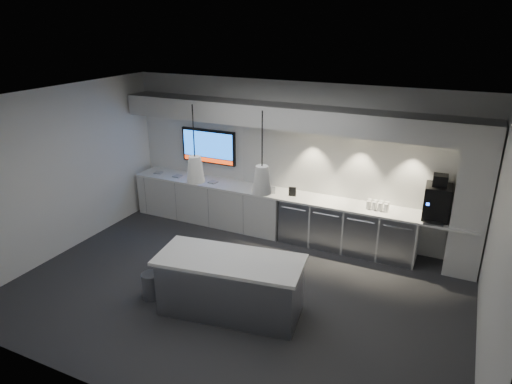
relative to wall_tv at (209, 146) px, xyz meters
The scene contains 28 objects.
floor 3.47m from the wall_tv, 52.18° to the right, with size 7.00×7.00×0.00m, color #2E2E30.
ceiling 3.42m from the wall_tv, 52.18° to the right, with size 7.00×7.00×0.00m, color black.
wall_back 1.90m from the wall_tv, ahead, with size 7.00×7.00×0.00m, color white.
wall_front 5.30m from the wall_tv, 68.99° to the right, with size 7.00×7.00×0.00m, color white.
wall_left 2.92m from the wall_tv, 123.17° to the right, with size 7.00×7.00×0.00m, color white.
wall_right 5.93m from the wall_tv, 24.38° to the right, with size 7.00×7.00×0.00m, color white.
back_counter 2.04m from the wall_tv, ahead, with size 6.80×0.65×0.04m, color white.
left_base_cabinets 1.17m from the wall_tv, 61.19° to the right, with size 3.30×0.63×0.86m, color silver.
fridge_unit_a 2.45m from the wall_tv, ahead, with size 0.60×0.61×0.85m, color #95979D.
fridge_unit_b 3.01m from the wall_tv, ahead, with size 0.60×0.61×0.85m, color #95979D.
fridge_unit_c 3.60m from the wall_tv, ahead, with size 0.60×0.61×0.85m, color #95979D.
fridge_unit_d 4.21m from the wall_tv, ahead, with size 0.60×0.61×0.85m, color #95979D.
backsplash 3.10m from the wall_tv, ahead, with size 4.60×0.03×1.30m, color silver.
soffit 2.09m from the wall_tv, ahead, with size 6.90×0.60×0.40m, color silver.
column 5.11m from the wall_tv, ahead, with size 0.55×0.55×2.60m, color silver.
wall_tv is the anchor object (origin of this frame).
island 3.78m from the wall_tv, 54.77° to the right, with size 2.21×1.20×0.89m.
bin 3.52m from the wall_tv, 75.71° to the right, with size 0.29×0.29×0.41m, color #95979D.
coffee_machine 4.60m from the wall_tv, ahead, with size 0.45×0.61×0.77m.
sign_black 2.13m from the wall_tv, ahead, with size 0.14×0.02×0.18m, color black.
sign_white 1.74m from the wall_tv, 13.15° to the right, with size 0.18×0.02×0.14m, color white.
cup_cluster 3.68m from the wall_tv, ahead, with size 0.39×0.18×0.15m, color white, non-canonical shape.
tray_a 1.33m from the wall_tv, 164.78° to the right, with size 0.16×0.16×0.03m, color #A7A7A7.
tray_b 0.94m from the wall_tv, 151.18° to the right, with size 0.16×0.16×0.03m, color #A7A7A7.
tray_c 0.76m from the wall_tv, 124.22° to the right, with size 0.16×0.16×0.03m, color #A7A7A7.
tray_d 0.78m from the wall_tv, 50.17° to the right, with size 0.16×0.16×0.03m, color #A7A7A7.
pendant_left 3.41m from the wall_tv, 61.76° to the right, with size 0.25×0.25×1.06m.
pendant_right 3.97m from the wall_tv, 48.80° to the right, with size 0.25×0.25×1.06m.
Camera 1 is at (2.96, -5.49, 4.08)m, focal length 32.00 mm.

